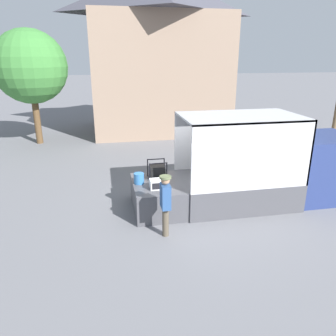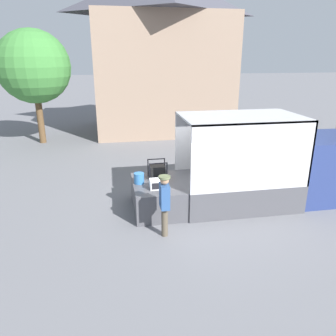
# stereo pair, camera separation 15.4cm
# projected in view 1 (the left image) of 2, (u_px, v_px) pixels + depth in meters

# --- Properties ---
(ground_plane) EXTENTS (160.00, 160.00, 0.00)m
(ground_plane) POSITION_uv_depth(u_px,v_px,m) (181.00, 207.00, 10.96)
(ground_plane) COLOR slate
(box_truck) EXTENTS (6.06, 2.30, 3.01)m
(box_truck) POSITION_uv_depth(u_px,v_px,m) (280.00, 173.00, 11.28)
(box_truck) COLOR navy
(box_truck) RESTS_ON ground
(tailgate_deck) EXTENTS (1.59, 2.19, 0.93)m
(tailgate_deck) POSITION_uv_depth(u_px,v_px,m) (158.00, 196.00, 10.66)
(tailgate_deck) COLOR #4C4C51
(tailgate_deck) RESTS_ON ground
(microwave) EXTENTS (0.53, 0.37, 0.29)m
(microwave) POSITION_uv_depth(u_px,v_px,m) (158.00, 184.00, 10.03)
(microwave) COLOR white
(microwave) RESTS_ON tailgate_deck
(portable_generator) EXTENTS (0.60, 0.50, 0.61)m
(portable_generator) POSITION_uv_depth(u_px,v_px,m) (158.00, 172.00, 10.84)
(portable_generator) COLOR black
(portable_generator) RESTS_ON tailgate_deck
(orange_bucket) EXTENTS (0.33, 0.33, 0.34)m
(orange_bucket) POSITION_uv_depth(u_px,v_px,m) (139.00, 178.00, 10.41)
(orange_bucket) COLOR #3370B2
(orange_bucket) RESTS_ON tailgate_deck
(worker_person) EXTENTS (0.32, 0.44, 1.79)m
(worker_person) POSITION_uv_depth(u_px,v_px,m) (165.00, 200.00, 8.87)
(worker_person) COLOR brown
(worker_person) RESTS_ON ground
(house_backdrop) EXTENTS (8.79, 6.79, 9.73)m
(house_backdrop) POSITION_uv_depth(u_px,v_px,m) (158.00, 53.00, 20.96)
(house_backdrop) COLOR gray
(house_backdrop) RESTS_ON ground
(street_tree) EXTENTS (3.93, 3.93, 6.19)m
(street_tree) POSITION_uv_depth(u_px,v_px,m) (30.00, 67.00, 17.56)
(street_tree) COLOR brown
(street_tree) RESTS_ON ground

